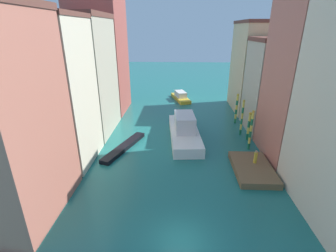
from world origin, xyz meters
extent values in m
plane|color=#1E6B66|center=(0.00, 24.50, 0.00)|extent=(154.00, 154.00, 0.00)
cube|color=beige|center=(-14.00, 11.44, 7.67)|extent=(7.98, 7.32, 15.34)
cube|color=brown|center=(-14.00, 11.44, 15.57)|extent=(8.14, 7.47, 0.45)
cube|color=#BCB299|center=(-14.00, 20.32, 7.80)|extent=(7.98, 9.66, 15.60)
cube|color=brown|center=(-14.00, 20.32, 15.93)|extent=(8.14, 9.85, 0.66)
cube|color=#B25147|center=(-14.00, 30.17, 10.19)|extent=(7.98, 9.09, 20.37)
cube|color=#C6705B|center=(14.00, 13.41, 9.24)|extent=(7.98, 8.48, 18.48)
cube|color=#BCB299|center=(14.00, 21.99, 6.34)|extent=(7.98, 7.91, 12.67)
cube|color=brown|center=(14.00, 21.99, 12.95)|extent=(8.14, 8.07, 0.56)
cube|color=beige|center=(14.00, 31.90, 7.56)|extent=(7.98, 10.73, 15.11)
cube|color=brown|center=(14.00, 31.90, 15.37)|extent=(8.14, 10.95, 0.52)
cube|color=brown|center=(7.73, 9.60, 0.34)|extent=(3.96, 6.54, 0.69)
cylinder|color=gold|center=(8.11, 10.28, 1.30)|extent=(0.36, 0.36, 1.23)
sphere|color=tan|center=(8.11, 10.28, 2.05)|extent=(0.26, 0.26, 0.26)
cylinder|color=#197247|center=(8.69, 14.87, 0.41)|extent=(0.29, 0.29, 0.82)
cylinder|color=#E5D14C|center=(8.69, 14.87, 1.24)|extent=(0.29, 0.29, 0.82)
cylinder|color=#197247|center=(8.69, 14.87, 2.06)|extent=(0.29, 0.29, 0.82)
cylinder|color=#E5D14C|center=(8.69, 14.87, 2.88)|extent=(0.29, 0.29, 0.82)
cylinder|color=#197247|center=(8.69, 14.87, 3.71)|extent=(0.29, 0.29, 0.82)
cylinder|color=#E5D14C|center=(8.69, 14.87, 4.53)|extent=(0.29, 0.29, 0.82)
sphere|color=gold|center=(8.69, 14.87, 5.06)|extent=(0.32, 0.32, 0.32)
cylinder|color=#197247|center=(9.27, 17.78, 0.46)|extent=(0.34, 0.34, 0.92)
cylinder|color=#E5D14C|center=(9.27, 17.78, 1.38)|extent=(0.34, 0.34, 0.92)
cylinder|color=#197247|center=(9.27, 17.78, 2.30)|extent=(0.34, 0.34, 0.92)
cylinder|color=#E5D14C|center=(9.27, 17.78, 3.22)|extent=(0.34, 0.34, 0.92)
sphere|color=gold|center=(9.27, 17.78, 3.82)|extent=(0.38, 0.38, 0.38)
cylinder|color=#197247|center=(8.68, 19.43, 0.41)|extent=(0.28, 0.28, 0.83)
cylinder|color=#E5D14C|center=(8.68, 19.43, 1.24)|extent=(0.28, 0.28, 0.83)
cylinder|color=#197247|center=(8.68, 19.43, 2.06)|extent=(0.28, 0.28, 0.83)
cylinder|color=#E5D14C|center=(8.68, 19.43, 2.89)|extent=(0.28, 0.28, 0.83)
cylinder|color=#197247|center=(8.68, 19.43, 3.71)|extent=(0.28, 0.28, 0.83)
cylinder|color=#E5D14C|center=(8.68, 19.43, 4.54)|extent=(0.28, 0.28, 0.83)
sphere|color=gold|center=(8.68, 19.43, 5.06)|extent=(0.31, 0.31, 0.31)
cylinder|color=#197247|center=(8.98, 24.26, 0.38)|extent=(0.35, 0.35, 0.76)
cylinder|color=#E5D14C|center=(8.98, 24.26, 1.13)|extent=(0.35, 0.35, 0.76)
cylinder|color=#197247|center=(8.98, 24.26, 1.89)|extent=(0.35, 0.35, 0.76)
cylinder|color=#E5D14C|center=(8.98, 24.26, 2.64)|extent=(0.35, 0.35, 0.76)
cylinder|color=#197247|center=(8.98, 24.26, 3.40)|extent=(0.35, 0.35, 0.76)
cylinder|color=#E5D14C|center=(8.98, 24.26, 4.16)|extent=(0.35, 0.35, 0.76)
sphere|color=gold|center=(8.98, 24.26, 4.67)|extent=(0.38, 0.38, 0.38)
cube|color=white|center=(0.58, 17.84, 0.68)|extent=(4.63, 12.25, 1.36)
cube|color=silver|center=(0.58, 17.84, 2.43)|extent=(2.90, 4.73, 2.15)
cube|color=black|center=(-7.15, 14.34, 0.25)|extent=(4.16, 8.67, 0.50)
cube|color=gold|center=(0.16, 37.74, 0.33)|extent=(4.39, 7.93, 0.67)
cube|color=silver|center=(0.16, 37.74, 1.24)|extent=(2.72, 3.84, 1.15)
camera|label=1|loc=(-0.36, -13.25, 14.30)|focal=26.03mm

